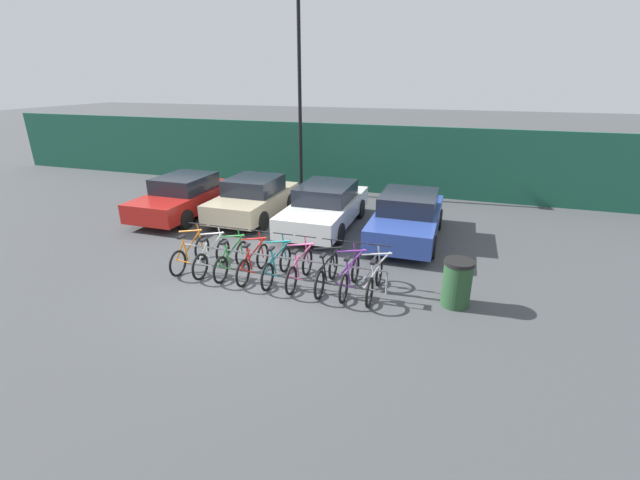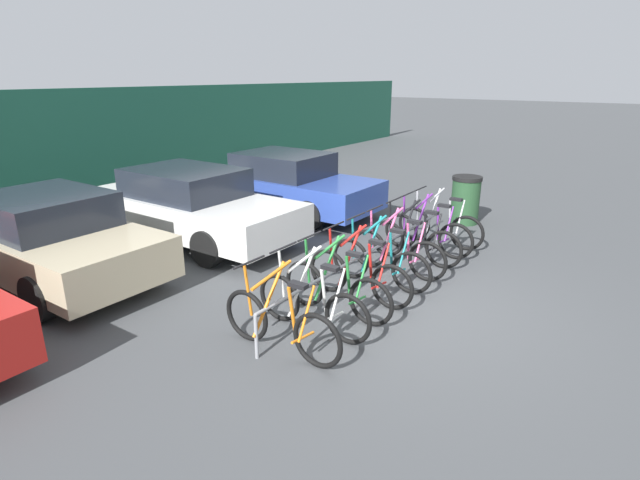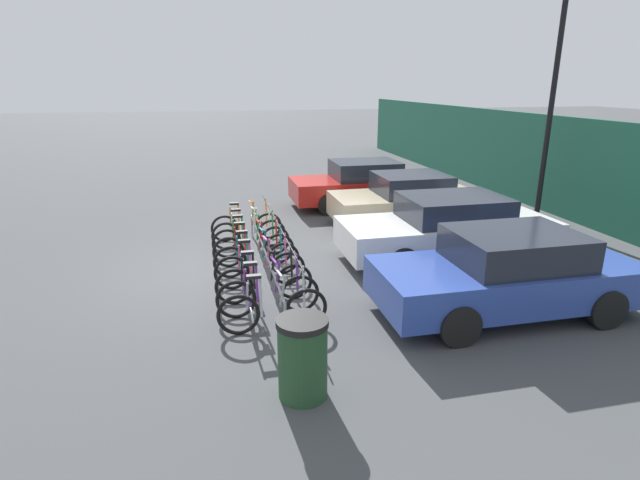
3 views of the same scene
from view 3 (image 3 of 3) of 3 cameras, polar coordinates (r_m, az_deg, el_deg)
The scene contains 18 objects.
ground_plane at distance 10.48m, azimuth -10.29°, elevation -3.27°, with size 120.00×120.00×0.00m, color #424447.
hoarding_wall at distance 14.06m, azimuth 31.88°, elevation 5.56°, with size 36.00×0.16×2.78m, color #19513D.
bike_rack at distance 9.89m, azimuth -6.40°, elevation -1.27°, with size 5.30×0.04×0.57m.
bicycle_orange at distance 12.18m, azimuth -8.38°, elevation 1.67°, with size 0.68×1.71×1.05m.
bicycle_white at distance 11.58m, azimuth -8.12°, elevation 0.84°, with size 0.68×1.71×1.05m.
bicycle_green at distance 11.05m, azimuth -7.86°, elevation 0.02°, with size 0.68×1.71×1.05m.
bicycle_red at distance 10.49m, azimuth -7.57°, elevation -0.93°, with size 0.68×1.71×1.05m.
bicycle_teal at distance 9.91m, azimuth -7.22°, elevation -2.04°, with size 0.68×1.71×1.05m.
bicycle_pink at distance 9.36m, azimuth -6.85°, elevation -3.22°, with size 0.68×1.71×1.05m.
bicycle_black at distance 8.75m, azimuth -6.37°, elevation -4.74°, with size 0.68×1.71×1.05m.
bicycle_purple at distance 8.24m, azimuth -5.92°, elevation -6.15°, with size 0.68×1.71×1.05m.
bicycle_silver at distance 7.73m, azimuth -5.39°, elevation -7.82°, with size 0.68×1.71×1.05m.
car_red at distance 15.46m, azimuth 4.82°, elevation 6.39°, with size 1.91×4.25×1.40m.
car_beige at distance 13.42m, azimuth 9.99°, elevation 4.45°, with size 1.91×3.94×1.40m.
car_white at distance 11.05m, azimuth 14.44°, elevation 1.32°, with size 1.91×4.58×1.40m.
car_blue at distance 8.75m, azimuth 20.63°, elevation -3.59°, with size 1.91×4.32×1.40m.
lamp_post at distance 14.65m, azimuth 25.44°, elevation 17.59°, with size 0.24×0.44×7.45m.
trash_bin at distance 6.17m, azimuth -2.00°, elevation -13.30°, with size 0.63×0.63×1.03m.
Camera 3 is at (9.81, -0.31, 3.69)m, focal length 28.00 mm.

